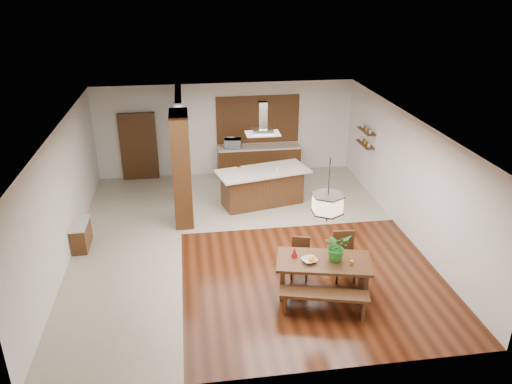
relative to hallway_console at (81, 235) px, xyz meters
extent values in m
plane|color=#341509|center=(3.81, -0.20, -0.32)|extent=(9.00, 9.00, 0.00)
cube|color=white|center=(3.81, -0.20, 2.58)|extent=(8.00, 9.00, 0.04)
cube|color=silver|center=(3.81, 4.30, 1.14)|extent=(8.00, 0.04, 2.90)
cube|color=silver|center=(3.81, -4.70, 1.14)|extent=(8.00, 0.04, 2.90)
cube|color=silver|center=(-0.19, -0.20, 1.14)|extent=(0.04, 9.00, 2.90)
cube|color=silver|center=(7.81, -0.20, 1.14)|extent=(0.04, 9.00, 2.90)
cube|color=#B6AD97|center=(1.06, -0.20, -0.31)|extent=(2.50, 9.00, 0.01)
cube|color=#B6AD97|center=(5.06, 2.30, -0.31)|extent=(5.50, 4.00, 0.01)
cube|color=#422310|center=(3.81, -0.20, 2.57)|extent=(8.00, 9.00, 0.02)
cube|color=#311C0D|center=(2.41, 1.00, 1.14)|extent=(0.45, 1.00, 2.90)
cube|color=silver|center=(2.41, 3.10, 1.14)|extent=(0.18, 2.40, 2.90)
cube|color=#311C0D|center=(0.00, 0.00, 0.00)|extent=(0.37, 0.88, 0.63)
cube|color=#311C0D|center=(1.11, 4.20, 0.74)|extent=(1.10, 0.20, 2.10)
cube|color=#311C0D|center=(4.81, 4.00, 0.13)|extent=(2.60, 0.60, 0.90)
cube|color=beige|center=(4.81, 4.00, 0.61)|extent=(2.60, 0.62, 0.05)
cube|color=brown|center=(4.81, 4.26, 1.44)|extent=(2.60, 0.08, 1.50)
cube|color=#311C0D|center=(7.68, 2.40, 1.08)|extent=(0.26, 0.90, 0.04)
cube|color=#311C0D|center=(7.68, 2.40, 1.49)|extent=(0.26, 0.90, 0.04)
cube|color=#311C0D|center=(5.11, -2.61, 0.42)|extent=(2.01, 1.32, 0.06)
cube|color=#311C0D|center=(4.33, -2.42, 0.04)|extent=(0.25, 0.74, 0.71)
cube|color=#311C0D|center=(5.89, -2.79, 0.04)|extent=(0.25, 0.74, 0.71)
imported|color=#287527|center=(5.35, -2.61, 0.74)|extent=(0.63, 0.59, 0.57)
imported|color=beige|center=(4.81, -2.62, 0.49)|extent=(0.36, 0.36, 0.07)
cone|color=#A80C14|center=(4.56, -2.40, 0.56)|extent=(0.18, 0.18, 0.22)
cylinder|color=gold|center=(5.59, -2.86, 0.50)|extent=(0.08, 0.08, 0.10)
cube|color=#311C0D|center=(4.57, 1.77, 0.17)|extent=(2.29, 1.29, 0.97)
cube|color=beige|center=(4.57, 1.72, 0.68)|extent=(2.67, 1.63, 0.05)
imported|color=white|center=(4.95, 1.68, 0.76)|extent=(0.13, 0.13, 0.09)
imported|color=silver|center=(3.98, 3.98, 0.78)|extent=(0.57, 0.44, 0.29)
camera|label=1|loc=(2.58, -10.74, 5.62)|focal=35.00mm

